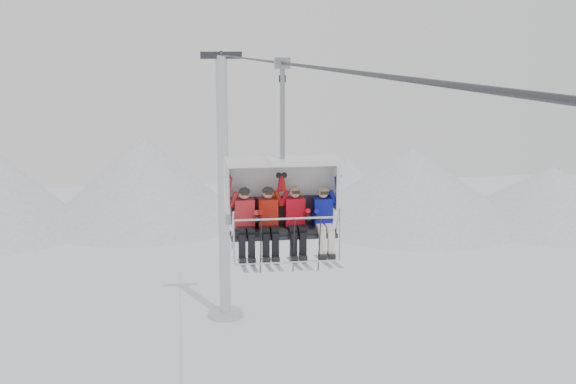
{
  "coord_description": "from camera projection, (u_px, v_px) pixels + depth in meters",
  "views": [
    {
      "loc": [
        -1.99,
        -13.44,
        13.56
      ],
      "look_at": [
        0.0,
        0.0,
        10.87
      ],
      "focal_mm": 45.0,
      "sensor_mm": 36.0,
      "label": 1
    }
  ],
  "objects": [
    {
      "name": "lift_tower_right",
      "position": [
        224.0,
        207.0,
        36.19
      ],
      "size": [
        2.0,
        1.8,
        13.48
      ],
      "color": "#BBBDC3",
      "rests_on": "ground"
    },
    {
      "name": "chairlift_carrier",
      "position": [
        282.0,
        194.0,
        14.74
      ],
      "size": [
        2.3,
        1.17,
        3.98
      ],
      "color": "black",
      "rests_on": "haul_cable"
    },
    {
      "name": "skier_center_right",
      "position": [
        296.0,
        219.0,
        14.57
      ],
      "size": [
        0.39,
        1.69,
        1.58
      ],
      "color": "red",
      "rests_on": "chairlift_carrier"
    },
    {
      "name": "ridgeline",
      "position": [
        189.0,
        190.0,
        55.98
      ],
      "size": [
        72.0,
        21.0,
        7.0
      ],
      "color": "silver",
      "rests_on": "ground"
    },
    {
      "name": "skier_center_left",
      "position": [
        269.0,
        220.0,
        14.49
      ],
      "size": [
        0.39,
        1.69,
        1.58
      ],
      "color": "#B7170C",
      "rests_on": "chairlift_carrier"
    },
    {
      "name": "skier_far_right",
      "position": [
        324.0,
        219.0,
        14.65
      ],
      "size": [
        0.38,
        1.69,
        1.52
      ],
      "color": "#0D1394",
      "rests_on": "chairlift_carrier"
    },
    {
      "name": "haul_cable",
      "position": [
        288.0,
        64.0,
        13.38
      ],
      "size": [
        0.06,
        50.0,
        0.06
      ],
      "primitive_type": "cylinder",
      "rotation": [
        1.57,
        0.0,
        0.0
      ],
      "color": "#2C2C31",
      "rests_on": "lift_tower_left"
    },
    {
      "name": "skier_far_left",
      "position": [
        245.0,
        221.0,
        14.43
      ],
      "size": [
        0.39,
        1.69,
        1.58
      ],
      "color": "red",
      "rests_on": "chairlift_carrier"
    }
  ]
}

